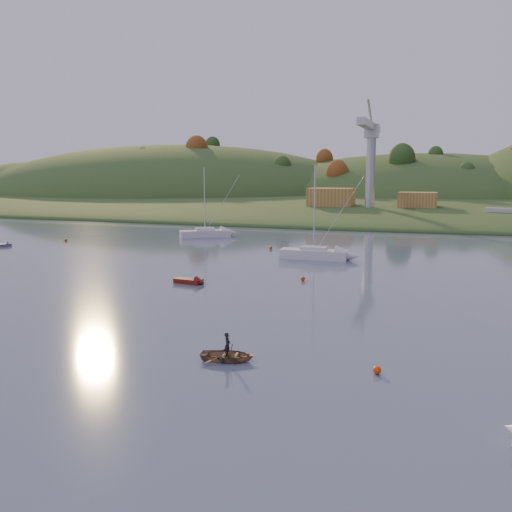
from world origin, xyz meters
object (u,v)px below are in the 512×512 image
(red_tender, at_px, (194,282))
(grey_dinghy, at_px, (6,245))
(sailboat_near, at_px, (205,233))
(canoe, at_px, (228,355))
(sailboat_far, at_px, (314,253))

(red_tender, bearing_deg, grey_dinghy, 165.27)
(sailboat_near, relative_size, canoe, 3.60)
(sailboat_far, height_order, red_tender, sailboat_far)
(sailboat_near, xyz_separation_m, red_tender, (15.75, -38.83, -0.53))
(canoe, height_order, red_tender, red_tender)
(sailboat_far, distance_m, canoe, 42.25)
(sailboat_far, xyz_separation_m, canoe, (4.09, -42.05, -0.44))
(canoe, bearing_deg, sailboat_far, -3.83)
(canoe, distance_m, red_tender, 24.66)
(sailboat_near, relative_size, grey_dinghy, 4.14)
(sailboat_far, bearing_deg, red_tender, -112.71)
(red_tender, distance_m, grey_dinghy, 44.02)
(canoe, bearing_deg, sailboat_near, 15.51)
(sailboat_near, bearing_deg, sailboat_far, -71.51)
(sailboat_near, distance_m, red_tender, 41.91)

